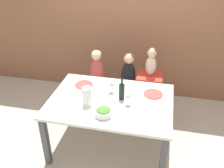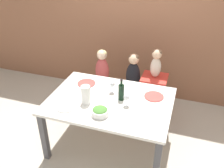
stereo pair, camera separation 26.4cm
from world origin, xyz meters
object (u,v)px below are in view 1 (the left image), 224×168
object	(u,v)px
salad_bowl_large	(103,112)
chair_right_highchair	(149,83)
person_baby_right	(151,60)
dinner_plate_back_left	(84,85)
chair_far_center	(128,91)
person_child_left	(97,67)
wine_glass_near	(128,97)
dinner_plate_back_right	(153,94)
wine_glass_far	(111,85)
dinner_plate_front_left	(67,109)
wine_bottle	(122,91)
person_child_center	(128,71)
paper_towel_roll	(87,96)
chair_far_left	(97,87)

from	to	relation	value
salad_bowl_large	chair_right_highchair	bearing A→B (deg)	69.43
person_baby_right	dinner_plate_back_left	distance (m)	1.02
chair_far_center	person_child_left	distance (m)	0.60
wine_glass_near	dinner_plate_back_right	world-z (taller)	wine_glass_near
chair_far_center	wine_glass_far	xyz separation A→B (m)	(-0.12, -0.63, 0.47)
salad_bowl_large	dinner_plate_front_left	world-z (taller)	salad_bowl_large
wine_glass_near	salad_bowl_large	world-z (taller)	wine_glass_near
dinner_plate_front_left	dinner_plate_back_left	distance (m)	0.57
dinner_plate_back_right	dinner_plate_back_left	bearing A→B (deg)	177.93
chair_far_center	wine_glass_far	distance (m)	0.79
wine_bottle	dinner_plate_back_right	world-z (taller)	wine_bottle
wine_bottle	person_baby_right	bearing A→B (deg)	69.10
wine_glass_far	salad_bowl_large	size ratio (longest dim) A/B	0.84
person_baby_right	dinner_plate_back_right	xyz separation A→B (m)	(0.09, -0.57, -0.21)
chair_far_center	person_child_center	bearing A→B (deg)	90.00
wine_bottle	paper_towel_roll	bearing A→B (deg)	-152.35
person_child_left	person_baby_right	bearing A→B (deg)	0.03
chair_right_highchair	wine_glass_far	xyz separation A→B (m)	(-0.44, -0.63, 0.29)
dinner_plate_back_left	paper_towel_roll	bearing A→B (deg)	-66.82
wine_glass_far	paper_towel_roll	bearing A→B (deg)	-125.06
chair_right_highchair	person_child_center	world-z (taller)	person_child_center
dinner_plate_front_left	wine_glass_near	bearing A→B (deg)	20.52
wine_glass_near	person_baby_right	bearing A→B (deg)	77.56
wine_glass_near	dinner_plate_back_left	bearing A→B (deg)	153.72
person_child_center	wine_glass_near	size ratio (longest dim) A/B	3.46
wine_glass_far	dinner_plate_front_left	size ratio (longest dim) A/B	0.68
salad_bowl_large	wine_glass_near	bearing A→B (deg)	48.92
wine_glass_far	person_baby_right	bearing A→B (deg)	55.05
person_child_center	person_baby_right	distance (m)	0.38
chair_far_left	wine_glass_near	size ratio (longest dim) A/B	2.72
paper_towel_roll	dinner_plate_back_left	distance (m)	0.46
chair_far_left	chair_far_center	size ratio (longest dim) A/B	1.00
chair_far_left	chair_right_highchair	world-z (taller)	chair_right_highchair
person_child_left	person_baby_right	xyz separation A→B (m)	(0.81, 0.00, 0.21)
person_baby_right	person_child_left	bearing A→B (deg)	-179.97
chair_far_left	paper_towel_roll	distance (m)	1.06
chair_far_left	wine_glass_far	distance (m)	0.87
dinner_plate_front_left	chair_far_left	bearing A→B (deg)	87.69
chair_far_center	chair_far_left	bearing A→B (deg)	180.00
wine_glass_far	chair_far_center	bearing A→B (deg)	79.27
person_child_center	paper_towel_roll	size ratio (longest dim) A/B	2.49
dinner_plate_back_right	salad_bowl_large	bearing A→B (deg)	-132.51
person_child_left	wine_bottle	size ratio (longest dim) A/B	1.99
dinner_plate_front_left	dinner_plate_back_right	size ratio (longest dim) A/B	1.00
person_child_center	dinner_plate_front_left	xyz separation A→B (m)	(-0.53, -1.11, 0.00)
chair_right_highchair	person_child_center	xyz separation A→B (m)	(-0.32, 0.00, 0.18)
wine_glass_near	wine_glass_far	bearing A→B (deg)	137.98
dinner_plate_back_left	dinner_plate_front_left	bearing A→B (deg)	-91.44
wine_glass_far	dinner_plate_back_left	distance (m)	0.42
person_baby_right	dinner_plate_back_left	bearing A→B (deg)	-147.46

